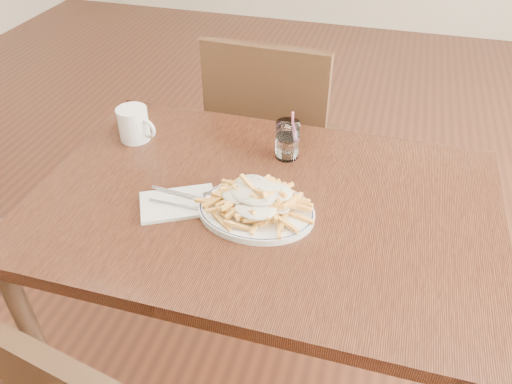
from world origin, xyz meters
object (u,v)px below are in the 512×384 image
(water_glass, at_px, (287,142))
(coffee_mug, at_px, (134,124))
(table, at_px, (263,222))
(chair_far, at_px, (272,139))
(loaded_fries, at_px, (256,196))
(fries_plate, at_px, (256,211))

(water_glass, distance_m, coffee_mug, 0.47)
(table, bearing_deg, chair_far, 102.09)
(loaded_fries, bearing_deg, fries_plate, 180.00)
(table, distance_m, chair_far, 0.65)
(chair_far, relative_size, loaded_fries, 3.75)
(fries_plate, xyz_separation_m, coffee_mug, (-0.45, 0.24, 0.04))
(coffee_mug, bearing_deg, loaded_fries, -28.25)
(loaded_fries, distance_m, water_glass, 0.28)
(loaded_fries, bearing_deg, table, 87.99)
(chair_far, relative_size, coffee_mug, 7.42)
(water_glass, bearing_deg, coffee_mug, -175.93)
(chair_far, distance_m, fries_plate, 0.73)
(loaded_fries, bearing_deg, chair_far, 100.82)
(chair_far, xyz_separation_m, fries_plate, (0.13, -0.68, 0.22))
(chair_far, xyz_separation_m, water_glass, (0.15, -0.41, 0.26))
(chair_far, distance_m, water_glass, 0.51)
(chair_far, relative_size, water_glass, 6.31)
(table, distance_m, loaded_fries, 0.15)
(loaded_fries, distance_m, coffee_mug, 0.51)
(chair_far, height_order, water_glass, chair_far)
(chair_far, bearing_deg, coffee_mug, -125.81)
(loaded_fries, xyz_separation_m, coffee_mug, (-0.45, 0.24, -0.01))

